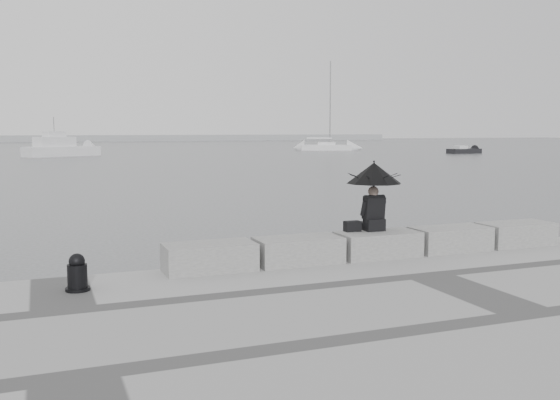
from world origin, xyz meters
name	(u,v)px	position (x,y,z in m)	size (l,w,h in m)	color
ground	(366,277)	(0.00, 0.00, 0.00)	(360.00, 360.00, 0.00)	#46484B
stone_block_far_left	(209,257)	(-3.40, -0.45, 0.75)	(1.60, 0.80, 0.50)	slate
stone_block_left	(298,251)	(-1.70, -0.45, 0.75)	(1.60, 0.80, 0.50)	slate
stone_block_centre	(378,245)	(0.00, -0.45, 0.75)	(1.60, 0.80, 0.50)	slate
stone_block_right	(450,239)	(1.70, -0.45, 0.75)	(1.60, 0.80, 0.50)	slate
stone_block_far_right	(516,234)	(3.40, -0.45, 0.75)	(1.60, 0.80, 0.50)	slate
seated_person	(374,181)	(0.00, -0.25, 1.99)	(1.09, 1.09, 1.39)	black
bag	(352,226)	(-0.44, -0.20, 1.10)	(0.32, 0.18, 0.20)	black
mooring_bollard	(77,275)	(-5.66, -1.04, 0.75)	(0.38, 0.38, 0.59)	black
distant_landmass	(28,138)	(-8.14, 154.51, 0.90)	(180.00, 8.00, 2.80)	gray
sailboat_right	(327,147)	(33.16, 71.33, 0.53)	(7.54, 5.38, 12.90)	silver
motor_cruiser	(62,148)	(-3.58, 63.85, 0.89)	(8.67, 6.19, 4.50)	silver
small_motorboat	(464,151)	(44.35, 54.38, 0.32)	(4.80, 2.21, 1.10)	black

